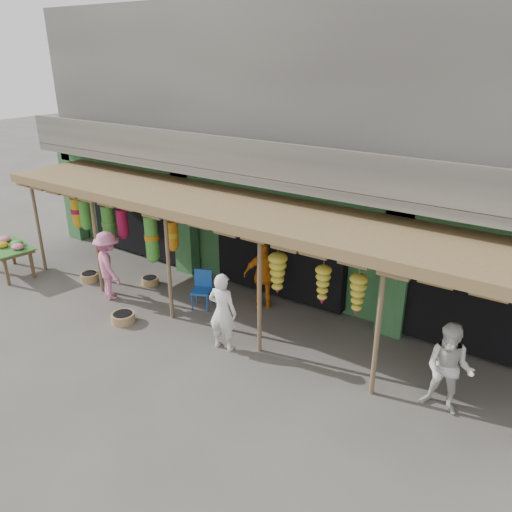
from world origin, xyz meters
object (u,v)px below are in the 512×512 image
Objects in this scene: flower_table at (8,247)px; person_vendor at (264,276)px; person_shopper at (109,266)px; blue_chair at (202,287)px; person_front at (223,312)px; person_right at (449,369)px.

person_vendor is (6.98, 2.39, 0.04)m from flower_table.
flower_table is 3.53m from person_shopper.
blue_chair is 2.44m from person_shopper.
person_right is (4.41, 0.61, -0.02)m from person_front.
person_vendor is (-4.71, 1.40, -0.00)m from person_right.
blue_chair is at bearing 173.95° from person_right.
flower_table is 1.02× the size of person_shopper.
blue_chair is 6.04m from person_right.
person_shopper is at bearing 19.91° from flower_table.
person_front is at bearing 12.81° from flower_table.
person_shopper reaches higher than person_vendor.
person_right is (11.69, 0.98, 0.05)m from flower_table.
person_front is at bearing -172.41° from person_right.
person_vendor is at bearing -89.68° from person_front.
person_front reaches higher than blue_chair.
flower_table is 7.37m from person_vendor.
person_shopper is (-3.81, 0.24, 0.02)m from person_front.
person_front is at bearing -160.68° from person_shopper.
person_vendor is (1.29, 0.80, 0.33)m from blue_chair.
flower_table is at bearing 32.99° from person_shopper.
person_vendor is at bearing 28.74° from flower_table.
person_front is at bearing 72.08° from person_vendor.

